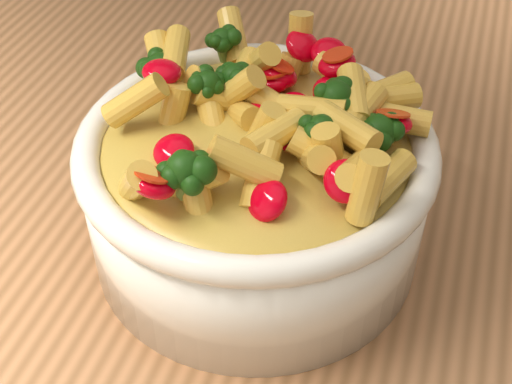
% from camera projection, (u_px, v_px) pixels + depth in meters
% --- Properties ---
extents(table, '(1.20, 0.80, 0.90)m').
position_uv_depth(table, '(282.00, 275.00, 0.59)').
color(table, '#AF754B').
rests_on(table, ground).
extents(serving_bowl, '(0.22, 0.22, 0.09)m').
position_uv_depth(serving_bowl, '(256.00, 191.00, 0.45)').
color(serving_bowl, white).
rests_on(serving_bowl, table).
extents(pasta_salad, '(0.17, 0.17, 0.04)m').
position_uv_depth(pasta_salad, '(256.00, 116.00, 0.41)').
color(pasta_salad, '#F5C14D').
rests_on(pasta_salad, serving_bowl).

